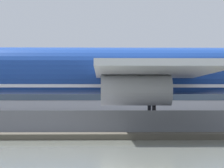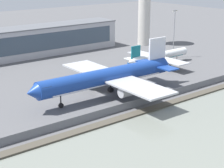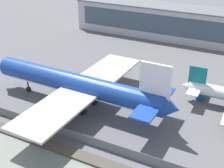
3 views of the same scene
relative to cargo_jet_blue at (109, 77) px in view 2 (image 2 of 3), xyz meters
The scene contains 10 objects.
ground_plane 7.22m from the cargo_jet_blue, 108.21° to the left, with size 500.00×500.00×0.00m, color #565659.
shoreline_seawall 18.94m from the cargo_jet_blue, 92.84° to the right, with size 320.00×3.00×0.50m.
perimeter_fence 14.41m from the cargo_jet_blue, 93.80° to the right, with size 280.00×0.10×2.37m.
cargo_jet_blue is the anchor object (origin of this frame).
passenger_jet_white_teal 45.04m from the cargo_jet_blue, 23.80° to the left, with size 36.46×31.12×10.64m.
baggage_tug 21.01m from the cargo_jet_blue, 44.29° to the left, with size 1.73×3.26×1.80m.
ops_van 36.07m from the cargo_jet_blue, 36.02° to the left, with size 2.43×5.32×2.48m.
control_tower 88.72m from the cargo_jet_blue, 39.84° to the left, with size 13.06×13.06×40.55m.
terminal_building 69.64m from the cargo_jet_blue, 85.26° to the left, with size 92.64×15.17×14.02m.
apron_light_mast_apron_west 62.45m from the cargo_jet_blue, 23.34° to the left, with size 3.20×0.40×22.45m.
Camera 2 is at (-71.34, -96.54, 41.83)m, focal length 60.00 mm.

